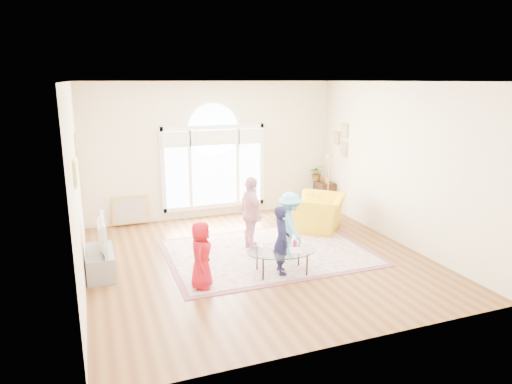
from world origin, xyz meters
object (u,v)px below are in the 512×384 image
object	(u,v)px
tv_console	(100,263)
television	(98,235)
coffee_table	(282,251)
area_rug	(268,252)
armchair	(319,213)

from	to	relation	value
tv_console	television	xyz separation A→B (m)	(0.01, -0.00, 0.50)
television	coffee_table	xyz separation A→B (m)	(2.89, -1.05, -0.30)
television	coffee_table	distance (m)	3.09
area_rug	tv_console	bearing A→B (deg)	178.54
area_rug	armchair	bearing A→B (deg)	30.34
tv_console	armchair	bearing A→B (deg)	10.47
area_rug	television	xyz separation A→B (m)	(-3.03, 0.08, 0.70)
area_rug	coffee_table	size ratio (longest dim) A/B	2.82
area_rug	coffee_table	distance (m)	1.05
area_rug	armchair	world-z (taller)	armchair
tv_console	coffee_table	bearing A→B (deg)	-19.83
television	armchair	bearing A→B (deg)	10.49
area_rug	tv_console	xyz separation A→B (m)	(-3.04, 0.08, 0.20)
coffee_table	area_rug	bearing A→B (deg)	88.92
coffee_table	armchair	bearing A→B (deg)	54.68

